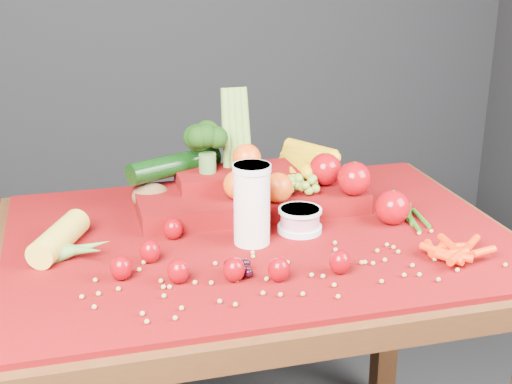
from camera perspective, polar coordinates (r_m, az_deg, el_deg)
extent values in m
cube|color=#3B1B0D|center=(1.54, 0.19, -4.62)|extent=(1.10, 0.80, 0.05)
cube|color=#3B1B0D|center=(1.97, -16.39, -11.97)|extent=(0.06, 0.06, 0.70)
cube|color=#3B1B0D|center=(2.14, 10.49, -8.70)|extent=(0.06, 0.06, 0.70)
cube|color=#660803|center=(1.53, 0.19, -3.56)|extent=(1.05, 0.75, 0.01)
cylinder|color=silver|center=(1.45, -0.34, -0.99)|extent=(0.07, 0.07, 0.17)
cylinder|color=silver|center=(1.42, -0.34, 1.95)|extent=(0.08, 0.08, 0.01)
cylinder|color=silver|center=(1.54, 3.51, -2.92)|extent=(0.10, 0.10, 0.01)
cylinder|color=#CD849B|center=(1.53, 3.53, -2.02)|extent=(0.08, 0.08, 0.04)
cylinder|color=silver|center=(1.52, 3.55, -1.46)|extent=(0.09, 0.09, 0.01)
ellipsoid|color=#8E0000|center=(1.40, -8.49, -4.71)|extent=(0.04, 0.04, 0.05)
cone|color=#0F4C0D|center=(1.39, -8.54, -3.87)|extent=(0.03, 0.03, 0.01)
ellipsoid|color=#8E0000|center=(1.34, -10.73, -6.00)|extent=(0.04, 0.04, 0.05)
cone|color=#0F4C0D|center=(1.34, -10.79, -5.14)|extent=(0.03, 0.03, 0.01)
ellipsoid|color=#8E0000|center=(1.32, -6.23, -6.32)|extent=(0.04, 0.04, 0.05)
cone|color=#0F4C0D|center=(1.31, -6.27, -5.44)|extent=(0.03, 0.03, 0.01)
ellipsoid|color=#8E0000|center=(1.32, -1.77, -6.23)|extent=(0.04, 0.04, 0.05)
cone|color=#0F4C0D|center=(1.31, -1.78, -5.35)|extent=(0.03, 0.03, 0.01)
ellipsoid|color=#8E0000|center=(1.32, 1.84, -6.21)|extent=(0.04, 0.04, 0.05)
cone|color=#0F4C0D|center=(1.31, 1.85, -5.33)|extent=(0.03, 0.03, 0.01)
ellipsoid|color=#8E0000|center=(1.35, 6.74, -5.59)|extent=(0.04, 0.04, 0.05)
cone|color=#0F4C0D|center=(1.34, 6.78, -4.73)|extent=(0.03, 0.03, 0.01)
ellipsoid|color=#8E0000|center=(1.50, -6.67, -2.92)|extent=(0.04, 0.04, 0.05)
cone|color=#0F4C0D|center=(1.49, -6.70, -2.13)|extent=(0.03, 0.03, 0.01)
cylinder|color=yellow|center=(1.49, -15.47, -3.57)|extent=(0.13, 0.19, 0.06)
ellipsoid|color=brown|center=(1.67, -8.39, -0.33)|extent=(0.09, 0.07, 0.06)
cube|color=#660803|center=(1.65, -0.48, -0.57)|extent=(0.52, 0.22, 0.04)
cube|color=#660803|center=(1.68, -1.57, 1.23)|extent=(0.28, 0.12, 0.03)
sphere|color=maroon|center=(1.62, 7.87, 1.08)|extent=(0.08, 0.08, 0.08)
sphere|color=maroon|center=(1.59, 10.88, -1.19)|extent=(0.08, 0.08, 0.08)
sphere|color=maroon|center=(1.68, 5.57, 1.83)|extent=(0.08, 0.08, 0.08)
sphere|color=#BB2D06|center=(1.58, -1.44, 0.58)|extent=(0.07, 0.07, 0.07)
sphere|color=#BB2D06|center=(1.56, 1.75, 0.35)|extent=(0.07, 0.07, 0.07)
sphere|color=#BB2D06|center=(1.65, -0.75, 2.74)|extent=(0.07, 0.07, 0.07)
cylinder|color=#DBA200|center=(1.73, 2.64, 1.80)|extent=(0.06, 0.16, 0.04)
cylinder|color=#DBA200|center=(1.74, 3.28, 2.32)|extent=(0.04, 0.16, 0.04)
cylinder|color=#DBA200|center=(1.74, 3.92, 2.84)|extent=(0.07, 0.16, 0.04)
cylinder|color=#DBA200|center=(1.74, 4.40, 3.35)|extent=(0.10, 0.16, 0.04)
cylinder|color=#3F662D|center=(1.66, -3.90, 2.34)|extent=(0.04, 0.04, 0.04)
cylinder|color=olive|center=(1.69, -2.39, 4.59)|extent=(0.03, 0.06, 0.22)
cylinder|color=olive|center=(1.69, -1.86, 4.63)|extent=(0.02, 0.06, 0.22)
cylinder|color=olive|center=(1.70, -1.33, 4.66)|extent=(0.02, 0.06, 0.22)
cylinder|color=olive|center=(1.70, -0.80, 4.70)|extent=(0.03, 0.06, 0.22)
cylinder|color=black|center=(1.69, -6.53, 2.17)|extent=(0.24, 0.14, 0.05)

